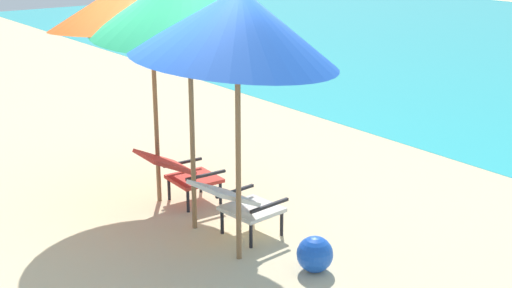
{
  "coord_description": "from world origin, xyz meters",
  "views": [
    {
      "loc": [
        5.8,
        -3.68,
        3.05
      ],
      "look_at": [
        0.0,
        0.69,
        0.75
      ],
      "focal_mm": 49.22,
      "sensor_mm": 36.0,
      "label": 1
    }
  ],
  "objects_px": {
    "lounge_chair_right": "(239,202)",
    "beach_umbrella_center": "(188,0)",
    "lounge_chair_left": "(180,171)",
    "beach_umbrella_right": "(237,25)",
    "beach_ball": "(315,254)"
  },
  "relations": [
    {
      "from": "lounge_chair_left",
      "to": "beach_umbrella_center",
      "type": "bearing_deg",
      "value": -18.93
    },
    {
      "from": "lounge_chair_right",
      "to": "beach_umbrella_right",
      "type": "height_order",
      "value": "beach_umbrella_right"
    },
    {
      "from": "beach_umbrella_right",
      "to": "lounge_chair_left",
      "type": "bearing_deg",
      "value": 170.23
    },
    {
      "from": "lounge_chair_left",
      "to": "lounge_chair_right",
      "type": "distance_m",
      "value": 1.13
    },
    {
      "from": "beach_umbrella_center",
      "to": "beach_umbrella_right",
      "type": "xyz_separation_m",
      "value": [
        0.85,
        -0.04,
        -0.13
      ]
    },
    {
      "from": "lounge_chair_left",
      "to": "lounge_chair_right",
      "type": "bearing_deg",
      "value": -0.43
    },
    {
      "from": "beach_umbrella_center",
      "to": "lounge_chair_right",
      "type": "bearing_deg",
      "value": 21.84
    },
    {
      "from": "lounge_chair_right",
      "to": "beach_umbrella_right",
      "type": "bearing_deg",
      "value": -35.66
    },
    {
      "from": "lounge_chair_left",
      "to": "lounge_chair_right",
      "type": "xyz_separation_m",
      "value": [
        1.13,
        -0.01,
        0.0
      ]
    },
    {
      "from": "lounge_chair_right",
      "to": "beach_ball",
      "type": "height_order",
      "value": "lounge_chair_right"
    },
    {
      "from": "lounge_chair_right",
      "to": "beach_umbrella_center",
      "type": "relative_size",
      "value": 0.34
    },
    {
      "from": "beach_umbrella_right",
      "to": "lounge_chair_right",
      "type": "bearing_deg",
      "value": 144.34
    },
    {
      "from": "lounge_chair_left",
      "to": "lounge_chair_right",
      "type": "relative_size",
      "value": 0.97
    },
    {
      "from": "beach_ball",
      "to": "beach_umbrella_center",
      "type": "bearing_deg",
      "value": -166.08
    },
    {
      "from": "lounge_chair_left",
      "to": "beach_umbrella_right",
      "type": "distance_m",
      "value": 2.34
    }
  ]
}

